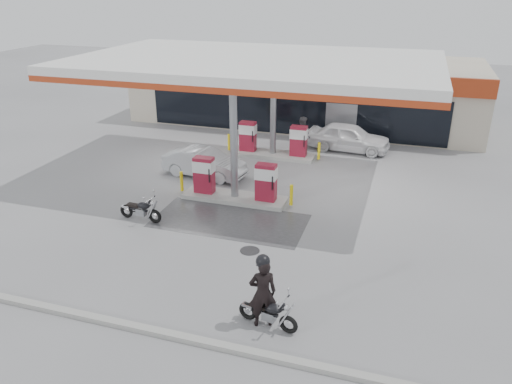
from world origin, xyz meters
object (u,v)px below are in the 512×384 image
parked_motorcycle (141,210)px  attendant (303,135)px  parked_car_left (230,111)px  hatchback_silver (205,163)px  parked_car_right (370,123)px  main_motorcycle (269,314)px  sedan_white (349,137)px  pump_island_near (235,184)px  biker_main (263,293)px  pump_island_far (273,143)px

parked_motorcycle → attendant: (4.24, 10.00, 0.59)m
attendant → parked_car_left: size_ratio=0.44×
parked_motorcycle → hatchback_silver: (0.51, 5.20, 0.24)m
parked_car_left → hatchback_silver: bearing=-179.1°
parked_motorcycle → parked_car_right: (7.34, 15.00, 0.22)m
main_motorcycle → sedan_white: bearing=101.0°
pump_island_near → parked_car_left: bearing=111.1°
hatchback_silver → parked_car_left: hatchback_silver is taller
biker_main → parked_car_right: bearing=-116.9°
parked_motorcycle → main_motorcycle: bearing=-32.2°
parked_motorcycle → attendant: size_ratio=0.92×
parked_motorcycle → sedan_white: size_ratio=0.42×
pump_island_near → pump_island_far: bearing=90.0°
pump_island_far → sedan_white: 4.33m
pump_island_near → sedan_white: pump_island_near is taller
hatchback_silver → pump_island_far: bearing=-24.3°
main_motorcycle → parked_car_left: (-8.42, 19.75, 0.26)m
main_motorcycle → parked_car_left: size_ratio=0.39×
pump_island_near → parked_car_left: (-4.64, 12.00, -0.04)m
main_motorcycle → parked_car_left: bearing=123.8°
pump_island_near → biker_main: size_ratio=2.49×
pump_island_near → biker_main: biker_main is taller
biker_main → parked_car_right: 19.75m
attendant → hatchback_silver: size_ratio=0.50×
main_motorcycle → sedan_white: 15.96m
pump_island_far → main_motorcycle: pump_island_far is taller
biker_main → attendant: bearing=-105.8°
sedan_white → attendant: bearing=121.8°
sedan_white → hatchback_silver: bearing=139.2°
pump_island_far → parked_motorcycle: (-2.84, -9.00, -0.28)m
pump_island_near → parked_car_right: 12.82m
biker_main → parked_motorcycle: 8.01m
pump_island_far → parked_car_right: 7.50m
pump_island_far → attendant: (1.41, 1.00, 0.30)m
sedan_white → parked_car_left: sedan_white is taller
attendant → parked_car_left: bearing=30.1°
main_motorcycle → attendant: bearing=109.9°
sedan_white → attendant: attendant is taller
pump_island_near → parked_car_left: size_ratio=1.11×
main_motorcycle → parked_car_right: bearing=98.7°
pump_island_far → main_motorcycle: size_ratio=2.87×
pump_island_near → attendant: (1.41, 7.00, 0.30)m
hatchback_silver → parked_car_right: size_ratio=0.87×
hatchback_silver → parked_car_right: bearing=-27.7°
biker_main → hatchback_silver: (-5.92, 9.92, -0.36)m
main_motorcycle → sedan_white: size_ratio=0.40×
pump_island_far → main_motorcycle: 14.27m
pump_island_far → sedan_white: pump_island_far is taller
parked_car_right → pump_island_far: bearing=126.3°
sedan_white → parked_car_right: sedan_white is taller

